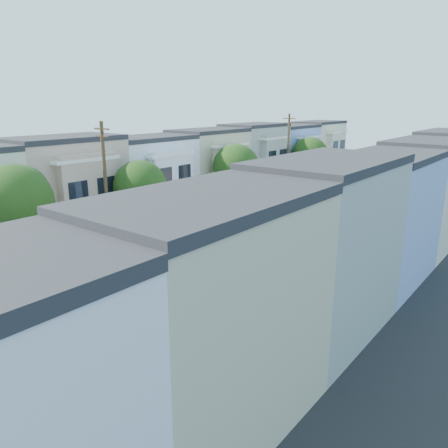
# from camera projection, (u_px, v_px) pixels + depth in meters

# --- Properties ---
(ground) EXTENTS (160.00, 160.00, 0.00)m
(ground) POSITION_uv_depth(u_px,v_px,m) (147.00, 287.00, 27.97)
(ground) COLOR black
(ground) RESTS_ON ground
(road_slab) EXTENTS (12.00, 70.00, 0.02)m
(road_slab) POSITION_uv_depth(u_px,v_px,m) (273.00, 233.00, 39.29)
(road_slab) COLOR black
(road_slab) RESTS_ON ground
(curb_left) EXTENTS (0.30, 70.00, 0.15)m
(curb_left) POSITION_uv_depth(u_px,v_px,m) (220.00, 222.00, 42.89)
(curb_left) COLOR gray
(curb_left) RESTS_ON ground
(curb_right) EXTENTS (0.30, 70.00, 0.15)m
(curb_right) POSITION_uv_depth(u_px,v_px,m) (336.00, 246.00, 35.65)
(curb_right) COLOR gray
(curb_right) RESTS_ON ground
(sidewalk_left) EXTENTS (2.60, 70.00, 0.15)m
(sidewalk_left) POSITION_uv_depth(u_px,v_px,m) (210.00, 220.00, 43.66)
(sidewalk_left) COLOR gray
(sidewalk_left) RESTS_ON ground
(sidewalk_right) EXTENTS (2.60, 70.00, 0.15)m
(sidewalk_right) POSITION_uv_depth(u_px,v_px,m) (351.00, 249.00, 34.88)
(sidewalk_right) COLOR gray
(sidewalk_right) RESTS_ON ground
(centerline) EXTENTS (0.12, 70.00, 0.01)m
(centerline) POSITION_uv_depth(u_px,v_px,m) (273.00, 234.00, 39.29)
(centerline) COLOR gold
(centerline) RESTS_ON ground
(townhouse_row_left) EXTENTS (5.00, 70.00, 8.50)m
(townhouse_row_left) POSITION_uv_depth(u_px,v_px,m) (183.00, 214.00, 45.96)
(townhouse_row_left) COLOR #8DA7D6
(townhouse_row_left) RESTS_ON ground
(townhouse_row_right) EXTENTS (5.00, 70.00, 8.50)m
(townhouse_row_right) POSITION_uv_depth(u_px,v_px,m) (399.00, 260.00, 32.62)
(townhouse_row_right) COLOR #8DA7D6
(townhouse_row_right) RESTS_ON ground
(tree_b) EXTENTS (4.70, 4.70, 7.87)m
(tree_b) POSITION_uv_depth(u_px,v_px,m) (14.00, 203.00, 26.62)
(tree_b) COLOR black
(tree_b) RESTS_ON ground
(tree_c) EXTENTS (4.24, 4.24, 7.09)m
(tree_c) POSITION_uv_depth(u_px,v_px,m) (139.00, 187.00, 34.30)
(tree_c) COLOR black
(tree_c) RESTS_ON ground
(tree_d) EXTENTS (4.70, 4.70, 7.45)m
(tree_d) POSITION_uv_depth(u_px,v_px,m) (235.00, 168.00, 43.71)
(tree_d) COLOR black
(tree_d) RESTS_ON ground
(tree_e) EXTENTS (4.70, 4.70, 7.19)m
(tree_e) POSITION_uv_depth(u_px,v_px,m) (309.00, 156.00, 55.63)
(tree_e) COLOR black
(tree_e) RESTS_ON ground
(tree_far_r) EXTENTS (3.10, 3.10, 5.14)m
(tree_far_r) POSITION_uv_depth(u_px,v_px,m) (406.00, 181.00, 45.27)
(tree_far_r) COLOR black
(tree_far_r) RESTS_ON ground
(utility_pole_near) EXTENTS (1.60, 0.26, 10.00)m
(utility_pole_near) POSITION_uv_depth(u_px,v_px,m) (106.00, 191.00, 31.85)
(utility_pole_near) COLOR #42301E
(utility_pole_near) RESTS_ON ground
(utility_pole_far) EXTENTS (1.60, 0.26, 10.00)m
(utility_pole_far) POSITION_uv_depth(u_px,v_px,m) (288.00, 157.00, 51.48)
(utility_pole_far) COLOR #42301E
(utility_pole_far) RESTS_ON ground
(fedex_truck) EXTENTS (2.25, 5.84, 2.80)m
(fedex_truck) POSITION_uv_depth(u_px,v_px,m) (277.00, 229.00, 35.20)
(fedex_truck) COLOR white
(fedex_truck) RESTS_ON ground
(lead_sedan) EXTENTS (1.76, 4.16, 1.35)m
(lead_sedan) POSITION_uv_depth(u_px,v_px,m) (319.00, 223.00, 40.33)
(lead_sedan) COLOR black
(lead_sedan) RESTS_ON ground
(parked_left_c) EXTENTS (2.05, 4.65, 1.38)m
(parked_left_c) POSITION_uv_depth(u_px,v_px,m) (87.00, 264.00, 29.93)
(parked_left_c) COLOR #A2A3A7
(parked_left_c) RESTS_ON ground
(parked_left_d) EXTENTS (2.21, 4.91, 1.45)m
(parked_left_d) POSITION_uv_depth(u_px,v_px,m) (219.00, 221.00, 40.77)
(parked_left_d) COLOR black
(parked_left_d) RESTS_ON ground
(parked_right_a) EXTENTS (1.55, 3.92, 1.29)m
(parked_right_a) POSITION_uv_depth(u_px,v_px,m) (80.00, 363.00, 18.68)
(parked_right_a) COLOR #4A4A4A
(parked_right_a) RESTS_ON ground
(parked_right_b) EXTENTS (2.11, 4.64, 1.37)m
(parked_right_b) POSITION_uv_depth(u_px,v_px,m) (156.00, 323.00, 21.98)
(parked_right_b) COLOR silver
(parked_right_b) RESTS_ON ground
(parked_right_c) EXTENTS (2.48, 4.99, 1.44)m
(parked_right_c) POSITION_uv_depth(u_px,v_px,m) (347.00, 224.00, 39.75)
(parked_right_c) COLOR black
(parked_right_c) RESTS_ON ground
(parked_right_d) EXTENTS (1.84, 4.28, 1.39)m
(parked_right_d) POSITION_uv_depth(u_px,v_px,m) (376.00, 209.00, 45.39)
(parked_right_d) COLOR black
(parked_right_d) RESTS_ON ground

